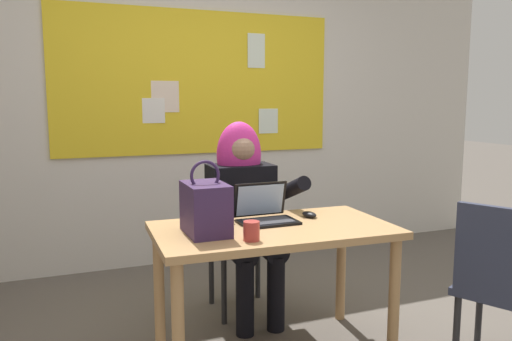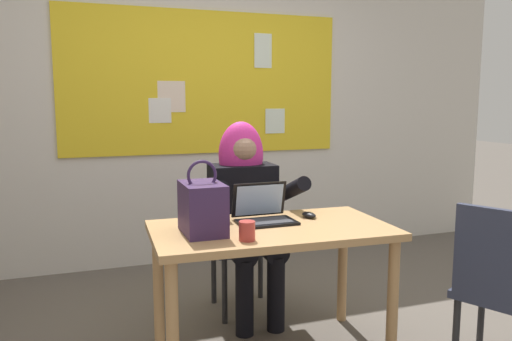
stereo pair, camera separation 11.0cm
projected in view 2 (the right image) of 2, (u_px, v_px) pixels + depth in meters
The scene contains 9 objects.
wall_back_bulletin at pixel (204, 100), 4.36m from camera, with size 5.91×2.02×2.78m.
desk_main at pixel (271, 245), 2.73m from camera, with size 1.31×0.75×0.73m.
chair_at_desk at pixel (240, 232), 3.43m from camera, with size 0.44×0.44×0.92m.
person_costumed at pixel (245, 202), 3.27m from camera, with size 0.60×0.61×1.27m.
laptop at pixel (264, 213), 2.82m from camera, with size 0.32×0.25×0.21m.
computer_mouse at pixel (309, 215), 2.92m from camera, with size 0.06×0.10×0.03m, color black.
handbag at pixel (202, 207), 2.57m from camera, with size 0.20×0.30×0.38m.
coffee_mug at pixel (247, 231), 2.44m from camera, with size 0.08×0.08×0.10m, color #B23833.
chair_extra_corner at pixel (501, 284), 2.50m from camera, with size 0.56×0.56×0.90m.
Camera 2 is at (-1.05, -2.37, 1.41)m, focal length 35.45 mm.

